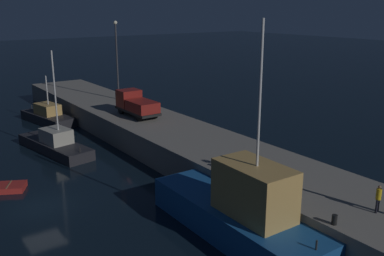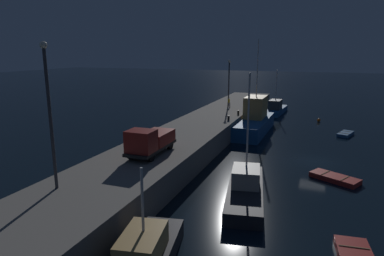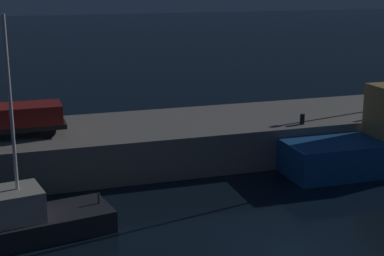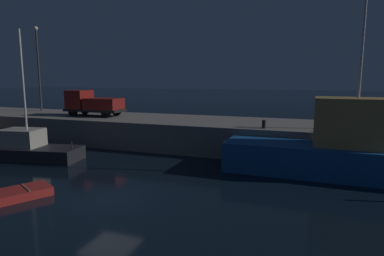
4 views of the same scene
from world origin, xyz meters
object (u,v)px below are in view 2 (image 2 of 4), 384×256
object	(u,v)px
rowboat_white_mid	(335,178)
mooring_buoy_near	(319,120)
bollard_west	(247,107)
lamp_post_east	(229,79)
lamp_post_west	(49,107)
utility_truck	(150,141)
fishing_boat_blue	(276,109)
bollard_east	(238,112)
bollard_central	(229,118)
dinghy_red_small	(345,134)
fishing_trawler_red	(245,188)
fishing_boat_white	(254,121)
dockworker	(229,102)

from	to	relation	value
rowboat_white_mid	mooring_buoy_near	bearing A→B (deg)	3.71
bollard_west	lamp_post_east	bearing A→B (deg)	62.61
lamp_post_west	utility_truck	xyz separation A→B (m)	(8.51, -2.23, -4.06)
fishing_boat_blue	rowboat_white_mid	world-z (taller)	fishing_boat_blue
fishing_boat_blue	bollard_east	distance (m)	16.26
fishing_boat_blue	bollard_west	size ratio (longest dim) A/B	17.26
bollard_central	mooring_buoy_near	bearing A→B (deg)	-35.13
fishing_boat_blue	rowboat_white_mid	xyz separation A→B (m)	(-31.02, -8.98, -0.68)
bollard_east	utility_truck	bearing A→B (deg)	172.88
mooring_buoy_near	utility_truck	xyz separation A→B (m)	(-31.83, 13.11, 3.29)
dinghy_red_small	lamp_post_east	bearing A→B (deg)	76.20
rowboat_white_mid	bollard_east	distance (m)	19.61
fishing_trawler_red	dinghy_red_small	xyz separation A→B (m)	(24.09, -8.26, -0.57)
fishing_trawler_red	utility_truck	size ratio (longest dim) A/B	1.70
dinghy_red_small	bollard_west	bearing A→B (deg)	79.98
fishing_boat_blue	bollard_east	size ratio (longest dim) A/B	15.69
fishing_boat_blue	dinghy_red_small	bearing A→B (deg)	-140.80
lamp_post_east	bollard_central	xyz separation A→B (m)	(-11.24, -3.04, -3.99)
rowboat_white_mid	mooring_buoy_near	world-z (taller)	mooring_buoy_near
fishing_boat_blue	bollard_central	distance (m)	20.57
dinghy_red_small	mooring_buoy_near	bearing A→B (deg)	22.88
fishing_trawler_red	mooring_buoy_near	size ratio (longest dim) A/B	18.46
fishing_boat_blue	bollard_east	xyz separation A→B (m)	(-15.85, 3.20, 1.75)
fishing_boat_blue	bollard_west	world-z (taller)	fishing_boat_blue
fishing_trawler_red	bollard_west	bearing A→B (deg)	11.68
lamp_post_east	bollard_central	bearing A→B (deg)	-164.88
dinghy_red_small	bollard_central	xyz separation A→B (m)	(-7.02, 14.18, 2.45)
fishing_boat_white	utility_truck	size ratio (longest dim) A/B	2.19
dockworker	bollard_central	distance (m)	10.26
fishing_boat_blue	fishing_boat_white	world-z (taller)	fishing_boat_white
fishing_boat_blue	fishing_boat_white	bearing A→B (deg)	176.09
fishing_boat_white	dinghy_red_small	world-z (taller)	fishing_boat_white
fishing_trawler_red	bollard_central	bearing A→B (deg)	19.11
bollard_east	dinghy_red_small	bearing A→B (deg)	-79.24
mooring_buoy_near	utility_truck	size ratio (longest dim) A/B	0.09
lamp_post_west	bollard_east	distance (m)	30.28
fishing_boat_blue	lamp_post_east	bearing A→B (deg)	144.24
fishing_boat_white	dockworker	world-z (taller)	fishing_boat_white
mooring_buoy_near	lamp_post_east	xyz separation A→B (m)	(-3.99, 13.75, 6.38)
fishing_boat_white	dockworker	xyz separation A→B (m)	(5.30, 4.95, 1.63)
dockworker	bollard_east	distance (m)	6.25
fishing_trawler_red	rowboat_white_mid	distance (m)	9.03
utility_truck	bollard_central	world-z (taller)	utility_truck
rowboat_white_mid	dockworker	xyz separation A→B (m)	(20.72, 15.00, 3.02)
utility_truck	bollard_west	xyz separation A→B (m)	(26.04, -2.83, -0.94)
fishing_trawler_red	utility_truck	bearing A→B (deg)	86.72
fishing_trawler_red	bollard_west	distance (m)	27.14
dockworker	bollard_west	bearing A→B (deg)	-98.65
mooring_buoy_near	bollard_central	xyz separation A→B (m)	(-15.23, 10.71, 2.39)
rowboat_white_mid	bollard_east	world-z (taller)	bollard_east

